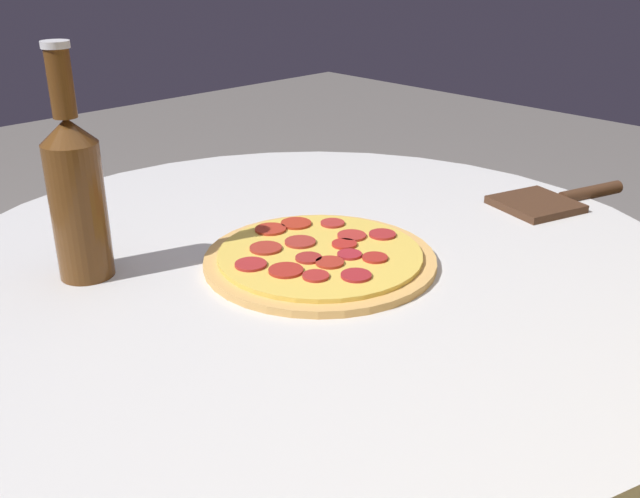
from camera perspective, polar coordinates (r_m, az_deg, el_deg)
The scene contains 4 objects.
table at distance 1.04m, azimuth -0.62°, elevation -9.28°, with size 1.03×1.03×0.71m.
pizza at distance 0.94m, azimuth -0.03°, elevation -0.65°, with size 0.31×0.31×0.02m.
beer_bottle at distance 0.91m, azimuth -18.91°, elevation 4.36°, with size 0.07×0.07×0.29m.
pizza_paddle at distance 1.21m, azimuth 18.06°, elevation 3.69°, with size 0.25×0.14×0.02m.
Camera 1 is at (0.60, 0.64, 1.10)m, focal length 40.00 mm.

